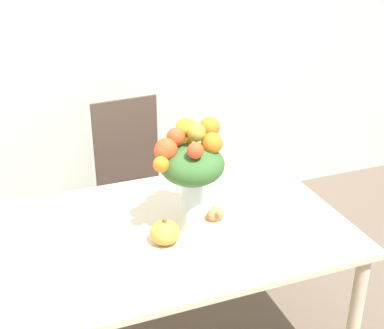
% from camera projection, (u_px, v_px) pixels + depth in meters
% --- Properties ---
extents(wall_back, '(8.00, 0.06, 2.70)m').
position_uv_depth(wall_back, '(92.00, 25.00, 3.26)').
color(wall_back, silver).
rests_on(wall_back, ground_plane).
extents(dining_table, '(1.57, 1.00, 0.72)m').
position_uv_depth(dining_table, '(167.00, 243.00, 2.38)').
color(dining_table, beige).
rests_on(dining_table, ground_plane).
extents(flower_vase, '(0.33, 0.33, 0.49)m').
position_uv_depth(flower_vase, '(191.00, 164.00, 2.22)').
color(flower_vase, silver).
rests_on(flower_vase, dining_table).
extents(pumpkin, '(0.13, 0.13, 0.12)m').
position_uv_depth(pumpkin, '(165.00, 232.00, 2.23)').
color(pumpkin, gold).
rests_on(pumpkin, dining_table).
extents(turkey_figurine, '(0.08, 0.11, 0.07)m').
position_uv_depth(turkey_figurine, '(215.00, 212.00, 2.41)').
color(turkey_figurine, '#A87A4C').
rests_on(turkey_figurine, dining_table).
extents(dining_chair_near_window, '(0.45, 0.45, 1.00)m').
position_uv_depth(dining_chair_near_window, '(135.00, 184.00, 3.19)').
color(dining_chair_near_window, '#47382D').
rests_on(dining_chair_near_window, ground_plane).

